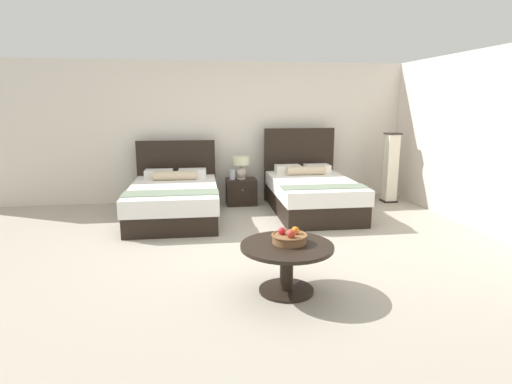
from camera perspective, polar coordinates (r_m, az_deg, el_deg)
name	(u,v)px	position (r m, az deg, el deg)	size (l,w,h in m)	color
ground_plane	(261,248)	(5.33, 0.67, -7.62)	(10.03, 9.24, 0.02)	#ABA292
wall_back	(236,132)	(7.83, -2.79, 8.17)	(10.03, 0.12, 2.51)	silver
wall_side_right	(481,141)	(6.73, 28.33, 6.14)	(0.12, 4.84, 2.51)	silver
bed_near_window	(174,199)	(6.72, -11.07, -0.94)	(1.40, 2.10, 1.14)	black
bed_near_corner	(311,193)	(7.00, 7.53, -0.12)	(1.33, 2.07, 1.33)	black
nightstand	(241,192)	(7.48, -2.03, 0.05)	(0.53, 0.43, 0.46)	black
table_lamp	(241,165)	(7.41, -2.07, 3.72)	(0.30, 0.30, 0.40)	beige
vase	(232,175)	(7.36, -3.23, 2.38)	(0.10, 0.10, 0.18)	silver
coffee_table	(287,258)	(4.03, 4.21, -8.89)	(0.88, 0.88, 0.47)	black
fruit_bowl	(289,237)	(4.01, 4.58, -6.19)	(0.34, 0.34, 0.15)	brown
floor_lamp_corner	(391,168)	(7.99, 17.86, 3.14)	(0.25, 0.25, 1.26)	black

